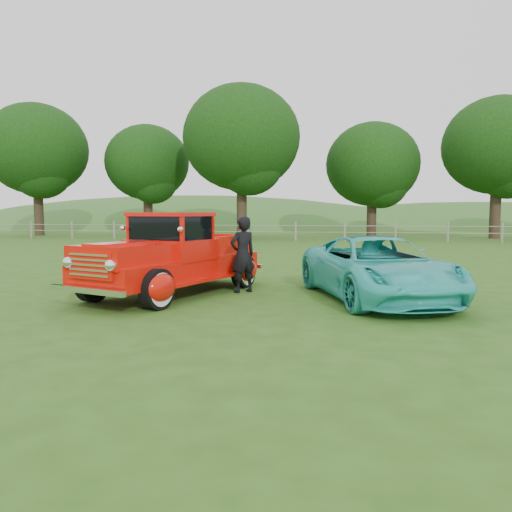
% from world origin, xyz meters
% --- Properties ---
extents(ground, '(140.00, 140.00, 0.00)m').
position_xyz_m(ground, '(0.00, 0.00, 0.00)').
color(ground, '#2D5316').
rests_on(ground, ground).
extents(distant_hills, '(116.00, 60.00, 18.00)m').
position_xyz_m(distant_hills, '(-4.08, 59.46, -4.55)').
color(distant_hills, '#346424').
rests_on(distant_hills, ground).
extents(fence_line, '(48.00, 0.12, 1.20)m').
position_xyz_m(fence_line, '(0.00, 22.00, 0.60)').
color(fence_line, gray).
rests_on(fence_line, ground).
extents(tree_far_west, '(7.60, 7.60, 9.93)m').
position_xyz_m(tree_far_west, '(-20.00, 26.00, 6.49)').
color(tree_far_west, black).
rests_on(tree_far_west, ground).
extents(tree_mid_west, '(6.40, 6.40, 8.46)m').
position_xyz_m(tree_mid_west, '(-12.00, 28.00, 5.55)').
color(tree_mid_west, black).
rests_on(tree_mid_west, ground).
extents(tree_near_west, '(8.00, 8.00, 10.42)m').
position_xyz_m(tree_near_west, '(-4.00, 25.00, 6.80)').
color(tree_near_west, black).
rests_on(tree_near_west, ground).
extents(tree_near_east, '(6.80, 6.80, 8.33)m').
position_xyz_m(tree_near_east, '(5.00, 29.00, 5.25)').
color(tree_near_east, black).
rests_on(tree_near_east, ground).
extents(tree_mid_east, '(7.20, 7.20, 9.44)m').
position_xyz_m(tree_mid_east, '(13.00, 27.00, 6.17)').
color(tree_mid_east, black).
rests_on(tree_mid_east, ground).
extents(red_pickup, '(3.39, 5.28, 1.78)m').
position_xyz_m(red_pickup, '(-0.85, 1.42, 0.80)').
color(red_pickup, black).
rests_on(red_pickup, ground).
extents(teal_sedan, '(3.52, 5.09, 1.29)m').
position_xyz_m(teal_sedan, '(3.47, 1.49, 0.65)').
color(teal_sedan, '#30C1B8').
rests_on(teal_sedan, ground).
extents(man, '(0.73, 0.71, 1.69)m').
position_xyz_m(man, '(0.59, 1.93, 0.84)').
color(man, black).
rests_on(man, ground).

